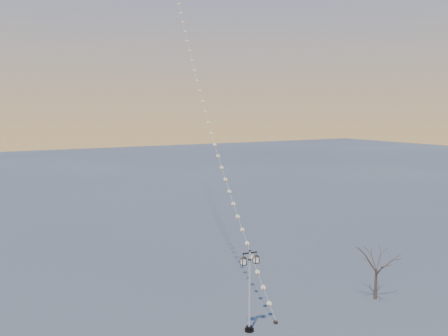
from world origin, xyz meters
TOP-DOWN VIEW (x-y plane):
  - ground at (0.00, 0.00)m, footprint 300.00×300.00m
  - street_lamp at (-2.89, 0.06)m, footprint 1.33×0.59m
  - bare_tree at (7.97, -0.22)m, footprint 2.50×2.50m
  - kite_train at (4.03, 20.96)m, footprint 10.31×42.34m

SIDE VIEW (x-z plane):
  - ground at x=0.00m, z-range 0.00..0.00m
  - bare_tree at x=7.97m, z-range 0.81..4.95m
  - street_lamp at x=-2.89m, z-range 0.28..5.55m
  - kite_train at x=4.03m, z-range -0.08..40.89m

